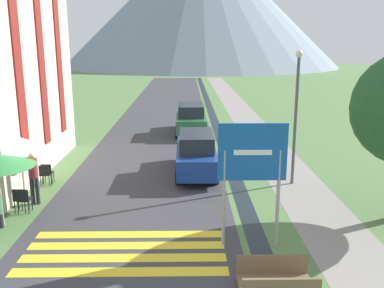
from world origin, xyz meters
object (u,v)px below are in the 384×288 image
Objects in this scene: person_standing_terrace at (33,174)px; footbridge at (276,283)px; parked_car_far at (191,119)px; cafe_chair_far_left at (45,173)px; road_sign at (252,165)px; cafe_umbrella_middle_white at (20,144)px; cafe_chair_near_right at (20,198)px; streetlamp at (296,107)px; parked_car_near at (196,153)px; cafe_chair_near_left at (24,198)px; cafe_chair_far_right at (47,172)px.

footbridge is at bearing -37.11° from person_standing_terrace.
parked_car_far is at bearing 95.71° from footbridge.
cafe_chair_far_left is (-7.57, 7.47, 0.29)m from footbridge.
road_sign is 8.79m from cafe_umbrella_middle_white.
cafe_chair_near_right is 0.46× the size of person_standing_terrace.
parked_car_far is 0.87× the size of streetlamp.
road_sign is 3.14m from footbridge.
streetlamp is (3.81, -1.37, 2.19)m from parked_car_near.
parked_car_far is 12.97m from person_standing_terrace.
parked_car_far is (-1.72, 17.23, 0.68)m from footbridge.
road_sign is at bearing -24.57° from person_standing_terrace.
person_standing_terrace is (0.71, -0.90, -0.86)m from cafe_umbrella_middle_white.
cafe_chair_near_left is (-7.40, 4.71, 0.29)m from footbridge.
cafe_chair_near_right is (-7.26, 2.44, -1.82)m from road_sign.
cafe_chair_far_left is 0.16× the size of streetlamp.
parked_car_far is 11.38m from cafe_chair_far_left.
parked_car_near is 1.01× the size of parked_car_far.
cafe_chair_far_left is 1.00× the size of cafe_chair_far_right.
footbridge is at bearing -106.24° from streetlamp.
cafe_umbrella_middle_white is 1.43m from person_standing_terrace.
road_sign is 4.09× the size of cafe_chair_near_left.
road_sign is 7.88m from cafe_chair_near_right.
cafe_chair_near_left is 1.00× the size of cafe_chair_far_right.
cafe_umbrella_middle_white reaches higher than footbridge.
cafe_chair_far_left is (-0.04, 2.72, 0.00)m from cafe_chair_near_right.
footbridge is 0.37× the size of parked_car_near.
parked_car_near is at bearing 57.24° from cafe_chair_near_left.
parked_car_far is 13.77m from cafe_chair_near_right.
cafe_chair_near_right is at bearing -174.56° from cafe_chair_near_left.
footbridge is 10.42m from cafe_umbrella_middle_white.
cafe_chair_far_left is 1.82m from cafe_umbrella_middle_white.
streetlamp is at bearing -67.75° from parked_car_far.
parked_car_far is at bearing 112.25° from streetlamp.
road_sign is 4.09× the size of cafe_chair_near_right.
cafe_chair_far_right is at bearing 57.19° from cafe_chair_far_left.
parked_car_near reaches higher than cafe_chair_near_right.
cafe_chair_far_left is at bearing 81.60° from cafe_chair_near_right.
cafe_chair_far_right is at bearing 143.78° from road_sign.
road_sign is at bearing -28.00° from cafe_umbrella_middle_white.
person_standing_terrace is at bearing 65.12° from cafe_chair_near_right.
cafe_chair_near_left is at bearing -96.39° from person_standing_terrace.
road_sign is 4.09× the size of cafe_chair_far_left.
parked_car_far reaches higher than cafe_chair_far_right.
streetlamp is (9.52, 2.07, 2.02)m from person_standing_terrace.
parked_car_near is 6.17m from cafe_chair_far_left.
cafe_chair_near_right and cafe_chair_near_left have the same top height.
road_sign is at bearing -27.34° from cafe_chair_far_right.
cafe_chair_near_right is at bearing -115.26° from cafe_chair_far_left.
person_standing_terrace is at bearing -148.89° from parked_car_near.
road_sign is 7.85m from person_standing_terrace.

